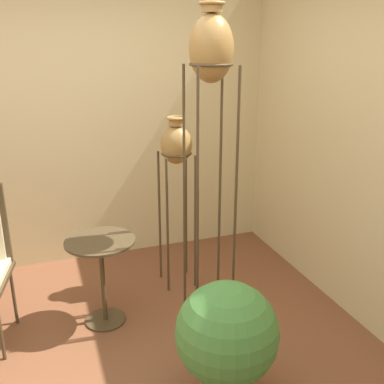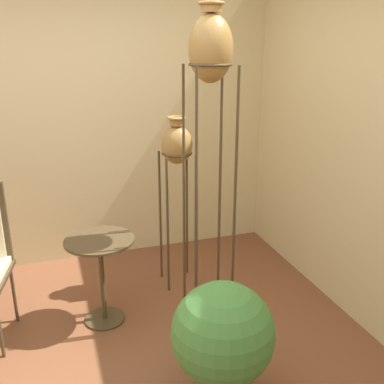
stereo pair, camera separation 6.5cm
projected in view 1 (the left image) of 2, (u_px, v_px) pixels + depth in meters
The scene contains 6 objects.
ground_plane at pixel (123, 380), 2.81m from camera, with size 14.00×14.00×0.00m, color brown.
wall_back at pixel (76, 119), 4.01m from camera, with size 7.60×0.06×2.70m.
vase_stand_tall at pixel (211, 59), 2.93m from camera, with size 0.31×0.31×2.25m.
vase_stand_medium at pixel (176, 150), 3.58m from camera, with size 0.26×0.26×1.45m.
side_table at pixel (102, 263), 3.25m from camera, with size 0.50×0.50×0.67m.
potted_plant at pixel (227, 338), 2.53m from camera, with size 0.59×0.59×0.76m.
Camera 1 is at (-0.35, -2.29, 2.02)m, focal length 42.00 mm.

